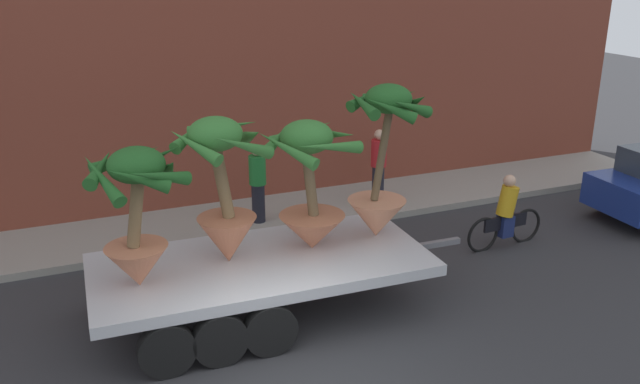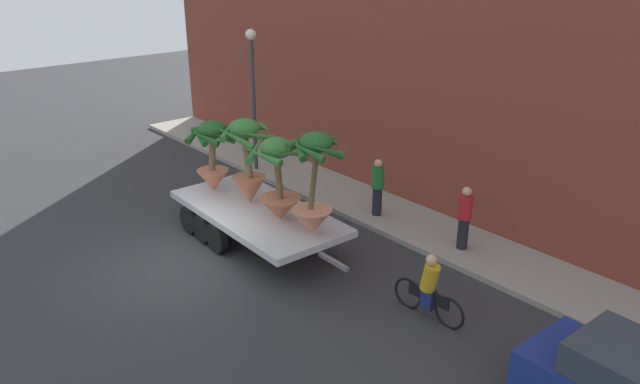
# 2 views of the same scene
# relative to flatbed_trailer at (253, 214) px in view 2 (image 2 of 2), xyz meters

# --- Properties ---
(ground_plane) EXTENTS (60.00, 60.00, 0.00)m
(ground_plane) POSITION_rel_flatbed_trailer_xyz_m (-0.01, -2.19, -0.76)
(ground_plane) COLOR #2D2D30
(sidewalk) EXTENTS (24.00, 2.20, 0.15)m
(sidewalk) POSITION_rel_flatbed_trailer_xyz_m (-0.01, 3.91, -0.68)
(sidewalk) COLOR gray
(sidewalk) RESTS_ON ground
(building_facade) EXTENTS (24.00, 1.20, 9.39)m
(building_facade) POSITION_rel_flatbed_trailer_xyz_m (-0.01, 5.61, 3.93)
(building_facade) COLOR brown
(building_facade) RESTS_ON ground
(flatbed_trailer) EXTENTS (6.34, 2.63, 0.98)m
(flatbed_trailer) POSITION_rel_flatbed_trailer_xyz_m (0.00, 0.00, 0.00)
(flatbed_trailer) COLOR #B7BABF
(flatbed_trailer) RESTS_ON ground
(potted_palm_rear) EXTENTS (1.48, 1.53, 2.08)m
(potted_palm_rear) POSITION_rel_flatbed_trailer_xyz_m (-1.61, -0.16, 1.33)
(potted_palm_rear) COLOR #C17251
(potted_palm_rear) RESTS_ON flatbed_trailer
(potted_palm_middle) EXTENTS (1.55, 1.68, 2.33)m
(potted_palm_middle) POSITION_rel_flatbed_trailer_xyz_m (-0.29, 0.11, 1.37)
(potted_palm_middle) COLOR #B26647
(potted_palm_middle) RESTS_ON flatbed_trailer
(potted_palm_front) EXTENTS (1.30, 1.38, 2.61)m
(potted_palm_front) POSITION_rel_flatbed_trailer_xyz_m (2.42, 0.13, 1.42)
(potted_palm_front) COLOR tan
(potted_palm_front) RESTS_ON flatbed_trailer
(potted_palm_extra) EXTENTS (1.58, 1.57, 2.16)m
(potted_palm_extra) POSITION_rel_flatbed_trailer_xyz_m (1.11, 0.08, 1.24)
(potted_palm_extra) COLOR #B26647
(potted_palm_extra) RESTS_ON flatbed_trailer
(cyclist) EXTENTS (1.84, 0.36, 1.54)m
(cyclist) POSITION_rel_flatbed_trailer_xyz_m (5.56, 0.69, -0.09)
(cyclist) COLOR black
(cyclist) RESTS_ON ground
(pedestrian_near_gate) EXTENTS (0.36, 0.36, 1.71)m
(pedestrian_near_gate) POSITION_rel_flatbed_trailer_xyz_m (1.29, 3.50, 0.28)
(pedestrian_near_gate) COLOR black
(pedestrian_near_gate) RESTS_ON sidewalk
(pedestrian_far_left) EXTENTS (0.36, 0.36, 1.71)m
(pedestrian_far_left) POSITION_rel_flatbed_trailer_xyz_m (4.23, 3.66, 0.28)
(pedestrian_far_left) COLOR black
(pedestrian_far_left) RESTS_ON sidewalk
(street_lamp) EXTENTS (0.36, 0.36, 4.83)m
(street_lamp) POSITION_rel_flatbed_trailer_xyz_m (-4.27, 3.11, 2.47)
(street_lamp) COLOR #383D42
(street_lamp) RESTS_ON sidewalk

